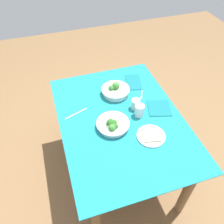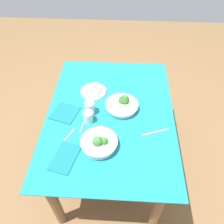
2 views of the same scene
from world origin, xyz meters
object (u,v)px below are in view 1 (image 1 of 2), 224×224
(water_glass_center, at_px, (135,104))
(fork_by_far_bowl, at_px, (142,95))
(bread_side_plate, at_px, (151,135))
(water_glass_side, at_px, (140,111))
(fork_by_near_bowl, at_px, (137,103))
(napkin_folded_lower, at_px, (159,108))
(broccoli_bowl_far, at_px, (115,91))
(broccoli_bowl_near, at_px, (113,125))
(table_knife_left, at_px, (76,114))
(napkin_folded_upper, at_px, (133,82))

(water_glass_center, xyz_separation_m, fork_by_far_bowl, (-0.13, 0.11, -0.04))
(bread_side_plate, relative_size, water_glass_center, 2.42)
(water_glass_side, relative_size, fork_by_near_bowl, 0.87)
(water_glass_center, relative_size, napkin_folded_lower, 0.47)
(broccoli_bowl_far, distance_m, broccoli_bowl_near, 0.38)
(broccoli_bowl_far, bearing_deg, table_knife_left, -70.04)
(broccoli_bowl_far, xyz_separation_m, table_knife_left, (0.13, -0.37, -0.03))
(napkin_folded_lower, bearing_deg, table_knife_left, -102.36)
(fork_by_near_bowl, xyz_separation_m, napkin_folded_lower, (0.11, 0.15, 0.00))
(water_glass_center, xyz_separation_m, napkin_folded_lower, (0.06, 0.18, -0.04))
(bread_side_plate, distance_m, water_glass_center, 0.30)
(water_glass_center, xyz_separation_m, fork_by_near_bowl, (-0.05, 0.03, -0.04))
(bread_side_plate, height_order, table_knife_left, bread_side_plate)
(fork_by_near_bowl, bearing_deg, fork_by_far_bowl, 144.27)
(bread_side_plate, bearing_deg, broccoli_bowl_far, -169.43)
(bread_side_plate, distance_m, fork_by_far_bowl, 0.45)
(broccoli_bowl_far, bearing_deg, napkin_folded_lower, 45.29)
(water_glass_side, relative_size, napkin_folded_upper, 0.45)
(fork_by_far_bowl, xyz_separation_m, napkin_folded_upper, (-0.18, -0.00, 0.00))
(napkin_folded_upper, bearing_deg, broccoli_bowl_far, -64.25)
(bread_side_plate, bearing_deg, napkin_folded_lower, 143.16)
(bread_side_plate, distance_m, napkin_folded_upper, 0.62)
(broccoli_bowl_near, xyz_separation_m, napkin_folded_lower, (-0.08, 0.41, -0.03))
(water_glass_side, bearing_deg, napkin_folded_lower, 97.03)
(broccoli_bowl_far, height_order, fork_by_near_bowl, broccoli_bowl_far)
(broccoli_bowl_far, distance_m, bread_side_plate, 0.52)
(broccoli_bowl_far, relative_size, fork_by_far_bowl, 2.21)
(fork_by_near_bowl, bearing_deg, broccoli_bowl_near, -45.94)
(bread_side_plate, bearing_deg, broccoli_bowl_near, -124.72)
(water_glass_side, xyz_separation_m, table_knife_left, (-0.16, -0.46, -0.05))
(broccoli_bowl_near, bearing_deg, fork_by_far_bowl, 128.25)
(broccoli_bowl_far, height_order, table_knife_left, broccoli_bowl_far)
(broccoli_bowl_near, distance_m, fork_by_near_bowl, 0.33)
(water_glass_side, bearing_deg, broccoli_bowl_near, -76.19)
(broccoli_bowl_near, bearing_deg, broccoli_bowl_far, 158.83)
(broccoli_bowl_near, bearing_deg, napkin_folded_upper, 143.05)
(broccoli_bowl_near, distance_m, table_knife_left, 0.32)
(broccoli_bowl_near, relative_size, napkin_folded_lower, 1.37)
(broccoli_bowl_near, distance_m, bread_side_plate, 0.28)
(water_glass_center, bearing_deg, fork_by_far_bowl, 139.38)
(broccoli_bowl_near, distance_m, napkin_folded_lower, 0.42)
(water_glass_center, bearing_deg, fork_by_near_bowl, 145.63)
(water_glass_center, distance_m, napkin_folded_lower, 0.19)
(fork_by_near_bowl, bearing_deg, table_knife_left, -84.87)
(bread_side_plate, bearing_deg, water_glass_center, 179.92)
(broccoli_bowl_near, distance_m, water_glass_side, 0.24)
(water_glass_side, bearing_deg, water_glass_center, 179.66)
(bread_side_plate, bearing_deg, water_glass_side, -179.98)
(water_glass_center, relative_size, napkin_folded_upper, 0.39)
(table_knife_left, bearing_deg, fork_by_far_bowl, -14.45)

